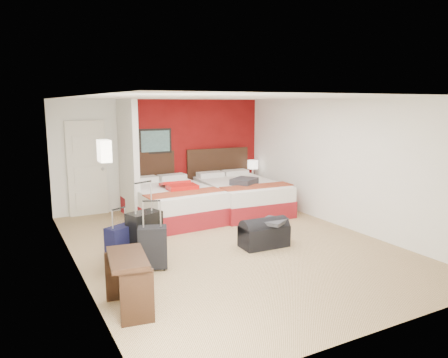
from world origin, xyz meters
TOP-DOWN VIEW (x-y plane):
  - ground at (0.00, 0.00)m, footprint 6.50×6.50m
  - room_walls at (-1.40, 1.42)m, footprint 5.02×6.52m
  - red_accent_panel at (0.75, 3.23)m, footprint 3.50×0.04m
  - partition_wall at (-1.00, 2.61)m, footprint 0.12×1.20m
  - entry_door at (-1.75, 3.20)m, footprint 0.82×0.06m
  - bed_left at (-0.24, 2.06)m, footprint 1.67×2.30m
  - bed_right at (1.38, 1.97)m, footprint 1.67×2.30m
  - red_suitcase_open at (-0.14, 1.96)m, footprint 0.65×0.86m
  - jacket_bundle at (1.28, 1.67)m, footprint 0.70×0.66m
  - nightstand at (2.26, 2.89)m, footprint 0.39×0.39m
  - table_lamp at (2.26, 2.89)m, footprint 0.29×0.29m
  - suitcase_black at (-1.52, -0.05)m, footprint 0.57×0.45m
  - suitcase_charcoal at (-1.52, -0.44)m, footprint 0.48×0.38m
  - suitcase_navy at (-1.89, -0.02)m, footprint 0.47×0.40m
  - duffel_bag at (0.47, -0.37)m, footprint 0.82×0.46m
  - jacket_draped at (0.62, -0.42)m, footprint 0.59×0.56m
  - desk at (-2.19, -1.55)m, footprint 0.53×0.88m

SIDE VIEW (x-z plane):
  - ground at x=0.00m, z-range 0.00..0.00m
  - duffel_bag at x=0.47m, z-range 0.00..0.41m
  - nightstand at x=2.26m, z-range 0.00..0.51m
  - suitcase_navy at x=-1.89m, z-range 0.00..0.56m
  - suitcase_charcoal at x=-1.52m, z-range 0.00..0.61m
  - bed_right at x=1.38m, z-range 0.00..0.66m
  - bed_left at x=-0.24m, z-range 0.00..0.67m
  - desk at x=-2.19m, z-range 0.00..0.69m
  - suitcase_black at x=-1.52m, z-range 0.00..0.74m
  - jacket_draped at x=0.62m, z-range 0.41..0.47m
  - red_suitcase_open at x=-0.14m, z-range 0.67..0.77m
  - jacket_bundle at x=1.28m, z-range 0.66..0.80m
  - table_lamp at x=2.26m, z-range 0.51..0.99m
  - entry_door at x=-1.75m, z-range 0.00..2.05m
  - red_accent_panel at x=0.75m, z-range 0.00..2.50m
  - partition_wall at x=-1.00m, z-range 0.00..2.50m
  - room_walls at x=-1.40m, z-range 0.01..2.51m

